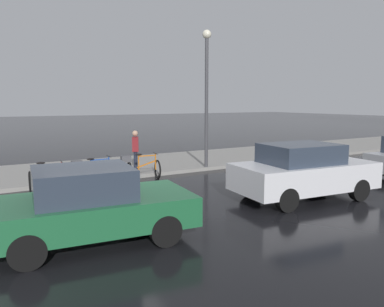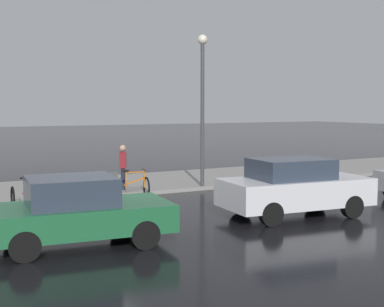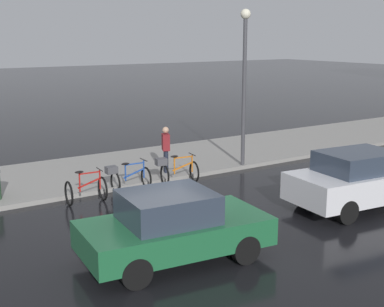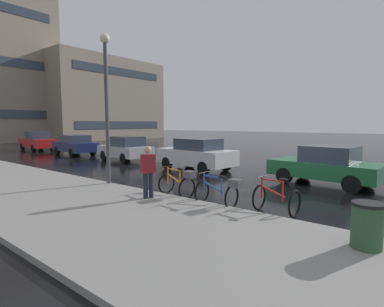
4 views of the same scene
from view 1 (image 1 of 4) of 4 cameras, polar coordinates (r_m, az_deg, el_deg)
ground_plane at (r=10.03m, az=-13.33°, el=-8.76°), size 140.00×140.00×0.00m
sidewalk_kerb at (r=20.06m, az=9.39°, el=-0.14°), size 4.80×60.00×0.14m
bicycle_nearest at (r=12.61m, az=-21.11°, el=-3.77°), size 0.79×1.13×0.99m
bicycle_second at (r=13.29m, az=-15.02°, el=-2.58°), size 0.73×1.39×0.96m
bicycle_third at (r=13.70m, az=-7.99°, el=-2.01°), size 0.87×1.43×0.98m
car_green at (r=7.91m, az=-15.28°, el=-7.55°), size 2.35×4.21×1.54m
car_white at (r=11.37m, az=16.61°, el=-2.61°), size 2.29×4.35×1.64m
pedestrian at (r=14.75m, az=-8.61°, el=0.57°), size 0.46×0.38×1.73m
streetlamp at (r=15.39m, az=2.23°, el=10.43°), size 0.35×0.35×5.67m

